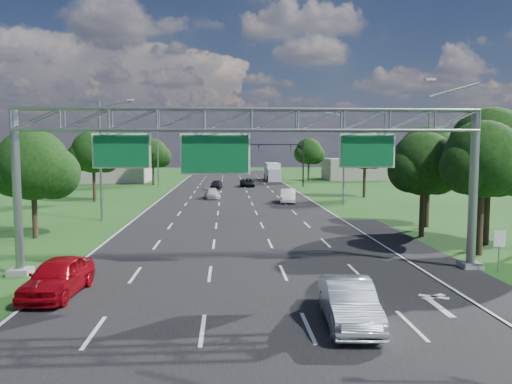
{
  "coord_description": "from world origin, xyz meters",
  "views": [
    {
      "loc": [
        -0.95,
        -12.41,
        6.17
      ],
      "look_at": [
        0.6,
        14.01,
        3.79
      ],
      "focal_mm": 35.0,
      "sensor_mm": 36.0,
      "label": 1
    }
  ],
  "objects": [
    {
      "name": "red_coupe",
      "position": [
        -8.0,
        8.37,
        0.8
      ],
      "size": [
        2.23,
        4.81,
        1.6
      ],
      "primitive_type": "imported",
      "rotation": [
        0.0,
        0.0,
        -0.08
      ],
      "color": "#A60712",
      "rests_on": "ground"
    },
    {
      "name": "building_right",
      "position": [
        24.0,
        82.0,
        2.0
      ],
      "size": [
        12.0,
        9.0,
        4.0
      ],
      "primitive_type": "cube",
      "color": "#9F9685",
      "rests_on": "ground"
    },
    {
      "name": "regulatory_sign",
      "position": [
        12.4,
        10.98,
        1.51
      ],
      "size": [
        0.6,
        0.08,
        2.1
      ],
      "color": "gray",
      "rests_on": "ground"
    },
    {
      "name": "building_left",
      "position": [
        -22.0,
        78.0,
        2.5
      ],
      "size": [
        14.0,
        10.0,
        5.0
      ],
      "primitive_type": "cube",
      "color": "#9F9685",
      "rests_on": "ground"
    },
    {
      "name": "tree_verge_lc",
      "position": [
        -12.92,
        70.04,
        4.98
      ],
      "size": [
        5.76,
        4.8,
        7.62
      ],
      "color": "#2D2116",
      "rests_on": "ground"
    },
    {
      "name": "car_queue_d",
      "position": [
        5.88,
        42.66,
        0.76
      ],
      "size": [
        2.18,
        4.77,
        1.52
      ],
      "primitive_type": "imported",
      "rotation": [
        0.0,
        0.0,
        -0.13
      ],
      "color": "white",
      "rests_on": "ground"
    },
    {
      "name": "car_queue_a",
      "position": [
        -2.71,
        47.66,
        0.58
      ],
      "size": [
        2.14,
        4.21,
        1.17
      ],
      "primitive_type": "imported",
      "rotation": [
        0.0,
        0.0,
        0.13
      ],
      "color": "silver",
      "rests_on": "ground"
    },
    {
      "name": "silver_sedan",
      "position": [
        3.28,
        4.31,
        0.77
      ],
      "size": [
        1.94,
        4.78,
        1.54
      ],
      "primitive_type": "imported",
      "rotation": [
        0.0,
        0.0,
        -0.07
      ],
      "color": "silver",
      "rests_on": "ground"
    },
    {
      "name": "tree_cluster_right",
      "position": [
        14.8,
        19.19,
        5.31
      ],
      "size": [
        9.91,
        14.6,
        8.68
      ],
      "color": "#2D2116",
      "rests_on": "ground"
    },
    {
      "name": "road_flare",
      "position": [
        10.2,
        14.0,
        0.0
      ],
      "size": [
        3.0,
        30.0,
        0.02
      ],
      "primitive_type": "cube",
      "color": "black",
      "rests_on": "ground"
    },
    {
      "name": "streetlight_r_mid",
      "position": [
        11.3,
        40.0,
        5.58
      ],
      "size": [
        2.97,
        0.22,
        10.16
      ],
      "color": "gray",
      "rests_on": "ground"
    },
    {
      "name": "streetlight_l_far",
      "position": [
        -11.3,
        65.0,
        5.58
      ],
      "size": [
        2.97,
        0.22,
        10.16
      ],
      "color": "gray",
      "rests_on": "ground"
    },
    {
      "name": "car_queue_c",
      "position": [
        -2.5,
        61.65,
        0.66
      ],
      "size": [
        1.89,
        3.98,
        1.31
      ],
      "primitive_type": "imported",
      "rotation": [
        0.0,
        0.0,
        -0.09
      ],
      "color": "black",
      "rests_on": "ground"
    },
    {
      "name": "tree_verge_re",
      "position": [
        14.08,
        78.04,
        5.2
      ],
      "size": [
        5.76,
        4.8,
        7.84
      ],
      "color": "#2D2116",
      "rests_on": "ground"
    },
    {
      "name": "tree_verge_la",
      "position": [
        -13.92,
        22.04,
        4.76
      ],
      "size": [
        5.76,
        4.8,
        7.4
      ],
      "color": "#2D2116",
      "rests_on": "ground"
    },
    {
      "name": "traffic_signal",
      "position": [
        7.48,
        65.0,
        5.17
      ],
      "size": [
        12.21,
        0.24,
        7.0
      ],
      "color": "black",
      "rests_on": "ground"
    },
    {
      "name": "sign_gantry",
      "position": [
        0.33,
        12.0,
        6.89
      ],
      "size": [
        23.5,
        1.0,
        9.56
      ],
      "color": "gray",
      "rests_on": "ground"
    },
    {
      "name": "box_truck",
      "position": [
        7.58,
        80.06,
        1.55
      ],
      "size": [
        2.62,
        8.58,
        3.24
      ],
      "rotation": [
        0.0,
        0.0,
        0.02
      ],
      "color": "silver",
      "rests_on": "ground"
    },
    {
      "name": "tree_verge_lb",
      "position": [
        -15.92,
        45.04,
        5.41
      ],
      "size": [
        5.76,
        4.8,
        8.06
      ],
      "color": "#2D2116",
      "rests_on": "ground"
    },
    {
      "name": "streetlight_l_near",
      "position": [
        -11.3,
        30.0,
        5.58
      ],
      "size": [
        2.97,
        0.22,
        10.16
      ],
      "color": "gray",
      "rests_on": "ground"
    },
    {
      "name": "ground",
      "position": [
        0.0,
        30.0,
        0.0
      ],
      "size": [
        220.0,
        220.0,
        0.0
      ],
      "primitive_type": "plane",
      "color": "#1C4615",
      "rests_on": "ground"
    },
    {
      "name": "car_queue_b",
      "position": [
        2.26,
        65.46,
        0.64
      ],
      "size": [
        2.28,
        4.68,
        1.28
      ],
      "primitive_type": "imported",
      "rotation": [
        0.0,
        0.0,
        0.03
      ],
      "color": "black",
      "rests_on": "ground"
    },
    {
      "name": "road",
      "position": [
        0.0,
        30.0,
        0.0
      ],
      "size": [
        18.0,
        180.0,
        0.02
      ],
      "primitive_type": "cube",
      "color": "black",
      "rests_on": "ground"
    },
    {
      "name": "tree_verge_rd",
      "position": [
        16.08,
        48.04,
        5.63
      ],
      "size": [
        5.76,
        4.8,
        8.28
      ],
      "color": "#2D2116",
      "rests_on": "ground"
    }
  ]
}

